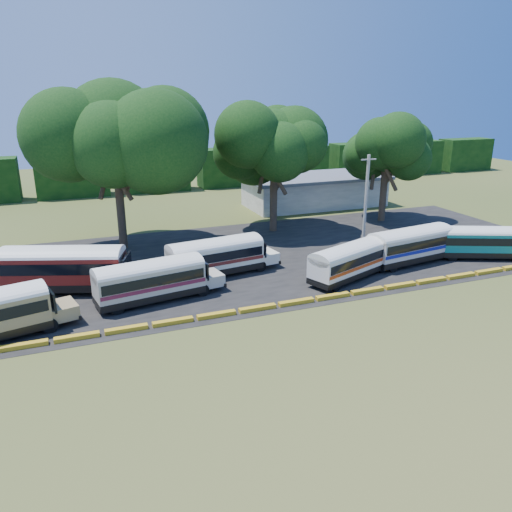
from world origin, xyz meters
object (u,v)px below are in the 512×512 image
object	(u,v)px
bus_teal	(482,240)
bus_white_red	(350,260)
tree_west	(114,132)
bus_red	(67,266)
bus_cream_west	(152,278)

from	to	relation	value
bus_teal	bus_white_red	bearing A→B (deg)	-155.34
tree_west	bus_teal	bearing A→B (deg)	-26.56
bus_teal	tree_west	distance (m)	35.06
tree_west	bus_red	bearing A→B (deg)	-117.64
bus_cream_west	bus_white_red	distance (m)	15.72
bus_red	tree_west	xyz separation A→B (m)	(5.27, 10.06, 8.99)
bus_red	bus_teal	distance (m)	35.85
bus_cream_west	bus_teal	xyz separation A→B (m)	(29.81, -0.90, -0.06)
bus_cream_west	tree_west	distance (m)	16.98
bus_red	bus_teal	xyz separation A→B (m)	(35.49, -5.05, -0.35)
bus_teal	tree_west	bearing A→B (deg)	176.62
bus_white_red	bus_teal	size ratio (longest dim) A/B	1.00
bus_red	bus_teal	bearing A→B (deg)	11.10
bus_white_red	bus_cream_west	bearing A→B (deg)	154.08
bus_white_red	bus_teal	world-z (taller)	bus_teal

